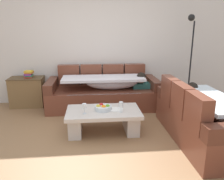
# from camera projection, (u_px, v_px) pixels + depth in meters

# --- Properties ---
(ground_plane) EXTENTS (14.00, 14.00, 0.00)m
(ground_plane) POSITION_uv_depth(u_px,v_px,m) (98.00, 143.00, 3.37)
(ground_plane) COLOR #8F6744
(back_wall) EXTENTS (9.00, 0.10, 2.70)m
(back_wall) POSITION_uv_depth(u_px,v_px,m) (93.00, 43.00, 5.07)
(back_wall) COLOR silver
(back_wall) RESTS_ON ground_plane
(couch_along_wall) EXTENTS (2.35, 0.92, 0.88)m
(couch_along_wall) POSITION_uv_depth(u_px,v_px,m) (105.00, 92.00, 4.86)
(couch_along_wall) COLOR brown
(couch_along_wall) RESTS_ON ground_plane
(couch_near_window) EXTENTS (0.92, 1.90, 0.88)m
(couch_near_window) POSITION_uv_depth(u_px,v_px,m) (202.00, 118.00, 3.44)
(couch_near_window) COLOR brown
(couch_near_window) RESTS_ON ground_plane
(coffee_table) EXTENTS (1.20, 0.68, 0.38)m
(coffee_table) POSITION_uv_depth(u_px,v_px,m) (103.00, 118.00, 3.69)
(coffee_table) COLOR beige
(coffee_table) RESTS_ON ground_plane
(fruit_bowl) EXTENTS (0.28, 0.28, 0.10)m
(fruit_bowl) POSITION_uv_depth(u_px,v_px,m) (103.00, 107.00, 3.65)
(fruit_bowl) COLOR silver
(fruit_bowl) RESTS_ON coffee_table
(wine_glass_near_left) EXTENTS (0.07, 0.07, 0.17)m
(wine_glass_near_left) POSITION_uv_depth(u_px,v_px,m) (84.00, 107.00, 3.47)
(wine_glass_near_left) COLOR silver
(wine_glass_near_left) RESTS_ON coffee_table
(wine_glass_near_right) EXTENTS (0.07, 0.07, 0.17)m
(wine_glass_near_right) POSITION_uv_depth(u_px,v_px,m) (121.00, 105.00, 3.55)
(wine_glass_near_right) COLOR silver
(wine_glass_near_right) RESTS_ON coffee_table
(open_magazine) EXTENTS (0.32, 0.26, 0.01)m
(open_magazine) POSITION_uv_depth(u_px,v_px,m) (114.00, 109.00, 3.67)
(open_magazine) COLOR white
(open_magazine) RESTS_ON coffee_table
(side_cabinet) EXTENTS (0.72, 0.44, 0.64)m
(side_cabinet) POSITION_uv_depth(u_px,v_px,m) (28.00, 92.00, 4.92)
(side_cabinet) COLOR brown
(side_cabinet) RESTS_ON ground_plane
(book_stack_on_cabinet) EXTENTS (0.18, 0.23, 0.15)m
(book_stack_on_cabinet) POSITION_uv_depth(u_px,v_px,m) (29.00, 74.00, 4.82)
(book_stack_on_cabinet) COLOR red
(book_stack_on_cabinet) RESTS_ON side_cabinet
(floor_lamp) EXTENTS (0.33, 0.31, 1.95)m
(floor_lamp) POSITION_uv_depth(u_px,v_px,m) (190.00, 54.00, 4.88)
(floor_lamp) COLOR black
(floor_lamp) RESTS_ON ground_plane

